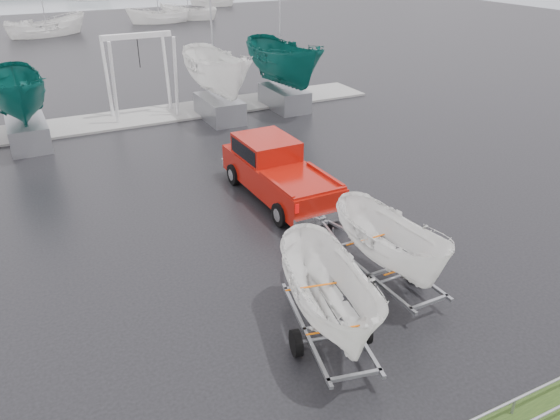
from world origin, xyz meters
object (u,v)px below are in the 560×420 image
object	(u,v)px
pickup_truck	(275,168)
boat_hoist	(140,64)
trailer_hitched	(395,199)
trailer_parked	(332,242)

from	to	relation	value
pickup_truck	boat_hoist	distance (m)	11.51
trailer_hitched	boat_hoist	xyz separation A→B (m)	(-1.87, 17.61, 0.17)
trailer_hitched	boat_hoist	distance (m)	17.71
trailer_hitched	boat_hoist	bearing A→B (deg)	95.14
trailer_hitched	trailer_parked	distance (m)	2.86
pickup_truck	trailer_parked	xyz separation A→B (m)	(-2.47, -7.61, 1.63)
trailer_parked	trailer_hitched	bearing A→B (deg)	38.11
pickup_truck	trailer_hitched	bearing A→B (deg)	-90.00
boat_hoist	pickup_truck	bearing A→B (deg)	-81.08
pickup_truck	boat_hoist	size ratio (longest dim) A/B	1.40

